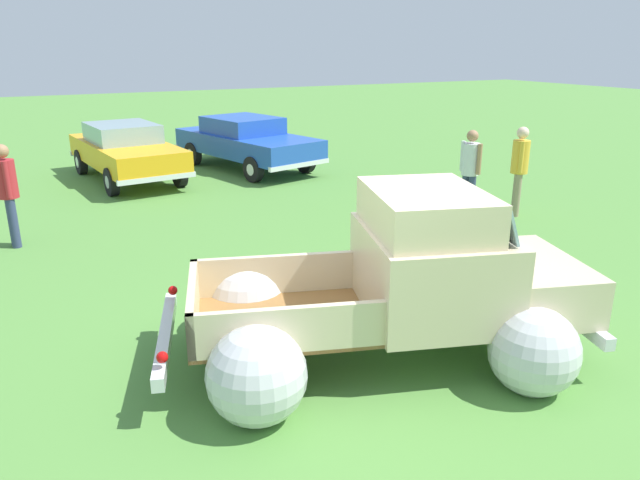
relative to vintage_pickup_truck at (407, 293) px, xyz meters
name	(u,v)px	position (x,y,z in m)	size (l,w,h in m)	color
ground_plane	(371,356)	(-0.37, 0.11, -0.76)	(80.00, 80.00, 0.00)	#548C3D
vintage_pickup_truck	(407,293)	(0.00, 0.00, 0.00)	(4.98, 3.74, 1.96)	black
show_car_0	(126,150)	(-1.15, 10.85, 0.03)	(2.37, 4.77, 1.43)	black
show_car_1	(246,141)	(2.10, 10.82, 0.03)	(3.04, 5.02, 1.43)	black
spectator_0	(470,167)	(4.44, 4.20, 0.25)	(0.38, 0.54, 1.75)	navy
spectator_1	(7,189)	(-3.87, 6.25, 0.27)	(0.37, 0.54, 1.79)	navy
spectator_2	(520,165)	(5.35, 3.78, 0.29)	(0.48, 0.48, 1.81)	gray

